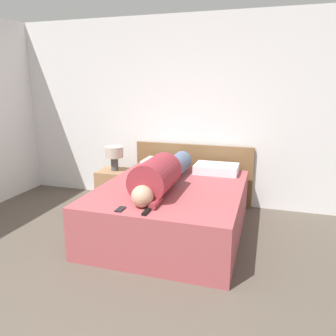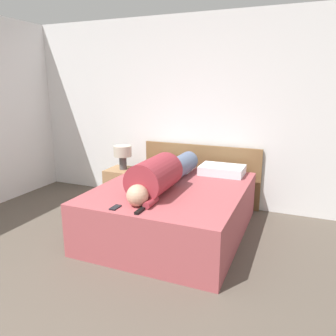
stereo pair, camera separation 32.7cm
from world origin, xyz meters
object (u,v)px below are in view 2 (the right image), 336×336
object	(u,v)px
nightstand	(124,185)
table_lamp	(123,153)
person_lying	(162,174)
cell_phone	(115,207)
tv_remote	(140,211)
pillow_near_headboard	(171,164)
pillow_second	(222,170)
bed	(173,209)

from	to	relation	value
nightstand	table_lamp	xyz separation A→B (m)	(0.00, 0.00, 0.48)
person_lying	cell_phone	size ratio (longest dim) A/B	12.36
tv_remote	cell_phone	world-z (taller)	tv_remote
person_lying	pillow_near_headboard	bearing A→B (deg)	105.31
nightstand	cell_phone	xyz separation A→B (m)	(0.81, -1.53, 0.33)
table_lamp	person_lying	xyz separation A→B (m)	(0.98, -0.82, 0.00)
table_lamp	cell_phone	distance (m)	1.74
pillow_near_headboard	tv_remote	xyz separation A→B (m)	(0.32, -1.55, -0.05)
pillow_second	tv_remote	world-z (taller)	pillow_second
bed	table_lamp	size ratio (longest dim) A/B	5.50
nightstand	table_lamp	size ratio (longest dim) A/B	1.41
pillow_second	tv_remote	distance (m)	1.60
bed	pillow_second	xyz separation A→B (m)	(0.39, 0.72, 0.34)
table_lamp	pillow_near_headboard	distance (m)	0.76
bed	pillow_near_headboard	size ratio (longest dim) A/B	3.26
person_lying	nightstand	bearing A→B (deg)	140.17
pillow_near_headboard	tv_remote	size ratio (longest dim) A/B	3.89
cell_phone	person_lying	bearing A→B (deg)	76.71
bed	pillow_near_headboard	distance (m)	0.86
table_lamp	person_lying	size ratio (longest dim) A/B	0.22
nightstand	tv_remote	bearing A→B (deg)	-55.11
pillow_near_headboard	cell_phone	distance (m)	1.55
person_lying	table_lamp	bearing A→B (deg)	140.17
nightstand	table_lamp	world-z (taller)	table_lamp
table_lamp	pillow_second	size ratio (longest dim) A/B	0.62
person_lying	pillow_near_headboard	distance (m)	0.87
pillow_second	cell_phone	distance (m)	1.68
person_lying	bed	bearing A→B (deg)	54.14
table_lamp	bed	bearing A→B (deg)	-33.57
cell_phone	tv_remote	bearing A→B (deg)	0.17
pillow_near_headboard	table_lamp	bearing A→B (deg)	-178.81
nightstand	table_lamp	bearing A→B (deg)	0.00
pillow_near_headboard	pillow_second	bearing A→B (deg)	0.00
bed	pillow_second	world-z (taller)	pillow_second
table_lamp	nightstand	bearing A→B (deg)	180.00
bed	nightstand	world-z (taller)	bed
tv_remote	pillow_near_headboard	bearing A→B (deg)	101.57
pillow_near_headboard	pillow_second	distance (m)	0.70
bed	nightstand	bearing A→B (deg)	146.43
pillow_near_headboard	nightstand	bearing A→B (deg)	-178.81
nightstand	pillow_near_headboard	distance (m)	0.84
table_lamp	pillow_second	world-z (taller)	table_lamp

